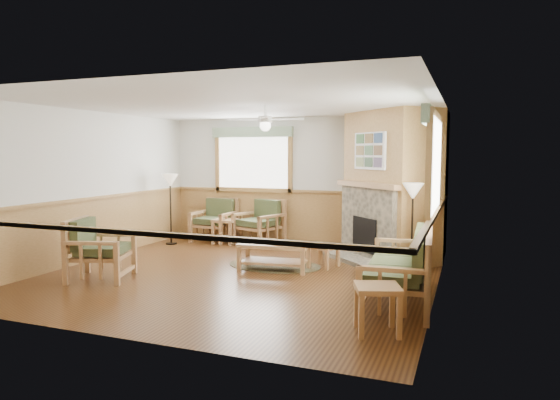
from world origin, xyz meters
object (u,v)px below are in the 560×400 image
(armchair_left, at_px, (101,249))
(floor_lamp_left, at_px, (171,209))
(end_table_chairs, at_px, (225,231))
(footstool, at_px, (323,256))
(end_table_sofa, at_px, (377,309))
(floor_lamp_right, at_px, (412,228))
(armchair_back_left, at_px, (214,220))
(armchair_back_right, at_px, (259,222))
(sofa, at_px, (398,265))
(coffee_table, at_px, (274,257))

(armchair_left, xyz_separation_m, floor_lamp_left, (-0.67, 2.95, 0.29))
(end_table_chairs, xyz_separation_m, footstool, (2.59, -1.40, -0.07))
(end_table_sofa, relative_size, floor_lamp_right, 0.36)
(armchair_back_left, distance_m, end_table_chairs, 0.46)
(end_table_chairs, bearing_deg, end_table_sofa, -46.63)
(armchair_back_left, height_order, armchair_back_right, armchair_back_right)
(sofa, relative_size, footstool, 4.67)
(armchair_back_right, relative_size, floor_lamp_right, 0.64)
(footstool, bearing_deg, coffee_table, -142.72)
(end_table_sofa, bearing_deg, floor_lamp_right, 89.15)
(armchair_back_right, relative_size, floor_lamp_left, 0.63)
(end_table_chairs, bearing_deg, floor_lamp_right, -18.15)
(end_table_chairs, bearing_deg, armchair_back_right, 15.32)
(armchair_back_left, bearing_deg, armchair_left, -88.53)
(floor_lamp_left, distance_m, floor_lamp_right, 5.17)
(end_table_chairs, bearing_deg, coffee_table, -45.55)
(sofa, height_order, floor_lamp_left, floor_lamp_left)
(armchair_back_right, xyz_separation_m, armchair_left, (-1.09, -3.61, -0.00))
(armchair_left, height_order, floor_lamp_right, floor_lamp_right)
(coffee_table, xyz_separation_m, footstool, (0.70, 0.53, -0.04))
(armchair_back_right, distance_m, armchair_left, 3.77)
(armchair_left, bearing_deg, sofa, -101.98)
(armchair_back_left, relative_size, armchair_left, 0.99)
(coffee_table, distance_m, footstool, 0.88)
(armchair_back_left, height_order, armchair_left, armchair_left)
(sofa, relative_size, armchair_left, 2.16)
(armchair_back_right, relative_size, armchair_left, 1.00)
(armchair_back_right, height_order, end_table_sofa, armchair_back_right)
(end_table_sofa, bearing_deg, armchair_back_left, 134.61)
(armchair_left, bearing_deg, coffee_table, -75.52)
(armchair_back_left, xyz_separation_m, floor_lamp_left, (-0.69, -0.66, 0.29))
(floor_lamp_right, bearing_deg, end_table_sofa, -90.85)
(floor_lamp_left, bearing_deg, armchair_left, -77.23)
(end_table_sofa, relative_size, footstool, 1.21)
(armchair_back_left, bearing_deg, floor_lamp_right, -17.22)
(armchair_back_right, distance_m, floor_lamp_left, 1.90)
(footstool, height_order, floor_lamp_left, floor_lamp_left)
(floor_lamp_left, bearing_deg, coffee_table, -26.35)
(coffee_table, bearing_deg, armchair_back_left, 129.63)
(sofa, height_order, armchair_left, armchair_left)
(armchair_back_left, height_order, footstool, armchair_back_left)
(floor_lamp_right, bearing_deg, footstool, -177.11)
(floor_lamp_right, bearing_deg, armchair_left, -154.76)
(sofa, distance_m, armchair_back_right, 4.55)
(end_table_chairs, distance_m, floor_lamp_right, 4.28)
(armchair_back_left, relative_size, armchair_back_right, 0.99)
(armchair_back_left, relative_size, coffee_table, 0.81)
(armchair_back_right, xyz_separation_m, footstool, (1.89, -1.59, -0.28))
(armchair_back_right, bearing_deg, coffee_table, -40.54)
(end_table_sofa, xyz_separation_m, floor_lamp_right, (0.04, 2.91, 0.47))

